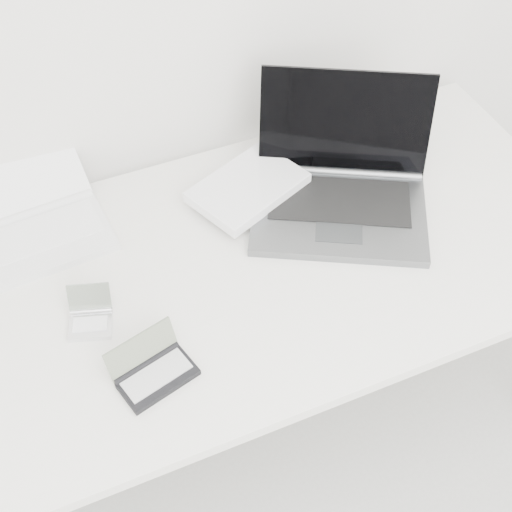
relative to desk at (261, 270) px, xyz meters
name	(u,v)px	position (x,y,z in m)	size (l,w,h in m)	color
desk	(261,270)	(0.00, 0.00, 0.00)	(1.60, 0.80, 0.73)	white
laptop_large	(317,187)	(0.20, 0.12, 0.09)	(0.62, 0.52, 0.28)	slate
netbook_open_white	(42,221)	(-0.44, 0.29, 0.07)	(0.31, 0.37, 0.11)	white
pda_silver	(90,318)	(-0.41, -0.03, 0.06)	(0.12, 0.12, 0.07)	silver
palmtop_charcoal	(153,371)	(-0.33, -0.21, 0.06)	(0.18, 0.14, 0.08)	black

